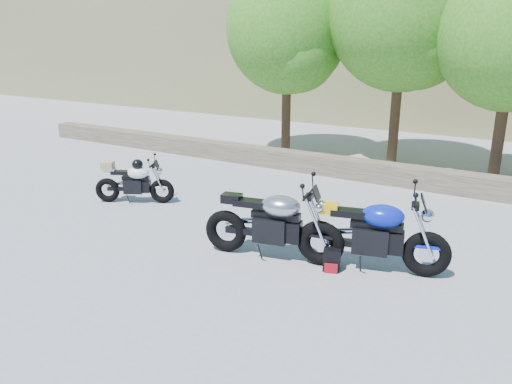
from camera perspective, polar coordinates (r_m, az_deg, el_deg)
ground at (r=8.89m, az=-4.50°, el=-6.04°), size 90.00×90.00×0.00m
stone_wall at (r=13.42m, az=9.37°, el=2.89°), size 22.00×0.55×0.50m
tree_decid_left at (r=15.52m, az=3.87°, el=17.57°), size 3.67×3.67×5.62m
tree_decid_mid at (r=14.68m, az=16.79°, el=18.54°), size 4.08×4.08×6.24m
silver_bike at (r=8.16m, az=2.00°, el=-3.77°), size 2.37×0.84×1.20m
white_bike at (r=11.32m, az=-13.81°, el=1.18°), size 1.63×0.95×0.98m
blue_bike at (r=7.95m, az=13.27°, el=-4.83°), size 2.33×0.91×1.19m
backpack at (r=7.96m, az=8.65°, el=-7.71°), size 0.31×0.29×0.36m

